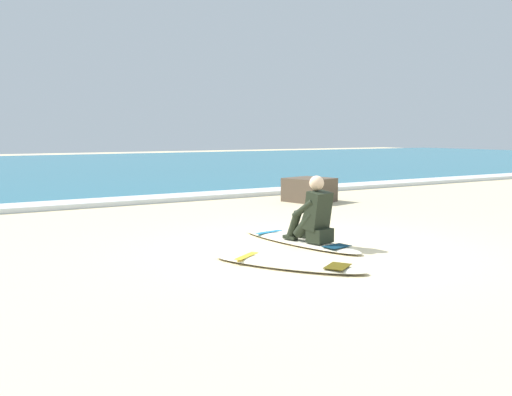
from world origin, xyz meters
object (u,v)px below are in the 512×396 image
(surfboard_main, at_px, (298,241))
(shoreline_rock, at_px, (309,190))
(surfboard_spare_near, at_px, (287,263))
(surfer_seated, at_px, (314,216))

(surfboard_main, distance_m, shoreline_rock, 5.05)
(surfboard_spare_near, distance_m, shoreline_rock, 6.52)
(shoreline_rock, bearing_deg, surfboard_main, -128.46)
(surfboard_main, distance_m, surfer_seated, 0.51)
(surfboard_main, height_order, surfboard_spare_near, same)
(surfboard_main, relative_size, surfboard_spare_near, 1.23)
(surfboard_spare_near, bearing_deg, shoreline_rock, 51.01)
(surfer_seated, xyz_separation_m, surfboard_spare_near, (-1.00, -0.80, -0.40))
(surfer_seated, distance_m, shoreline_rock, 5.27)
(surfboard_main, xyz_separation_m, shoreline_rock, (3.14, 3.95, 0.24))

